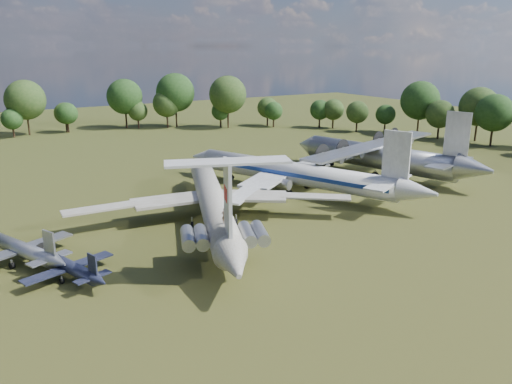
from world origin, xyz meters
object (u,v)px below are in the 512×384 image
il62_airliner (212,206)px  small_prop_northwest (23,253)px  small_prop_west (71,270)px  tu104_jet (293,177)px  person_on_il62 (224,216)px  an12_transport (378,160)px

il62_airliner → small_prop_northwest: il62_airliner is taller
small_prop_west → small_prop_northwest: 7.90m
tu104_jet → small_prop_west: tu104_jet is taller
small_prop_northwest → person_on_il62: person_on_il62 is taller
an12_transport → tu104_jet: bearing=167.8°
il62_airliner → an12_transport: (38.98, 8.34, 0.36)m
il62_airliner → tu104_jet: (18.50, 7.27, 0.02)m
small_prop_northwest → tu104_jet: bearing=-13.4°
an12_transport → small_prop_west: (-59.27, -16.01, -1.87)m
il62_airliner → an12_transport: size_ratio=1.17×
il62_airliner → tu104_jet: tu104_jet is taller
small_prop_west → person_on_il62: (15.35, -5.45, 4.88)m
il62_airliner → small_prop_west: (-20.29, -7.67, -1.51)m
an12_transport → person_on_il62: 48.97m
tu104_jet → person_on_il62: person_on_il62 is taller
il62_airliner → small_prop_west: bearing=-138.6°
an12_transport → small_prop_northwest: bearing=173.0°
tu104_jet → an12_transport: 20.51m
tu104_jet → small_prop_west: bearing=178.1°
an12_transport → person_on_il62: bearing=-169.1°
il62_airliner → small_prop_northwest: (-24.08, -0.74, -1.25)m
small_prop_west → person_on_il62: 17.00m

